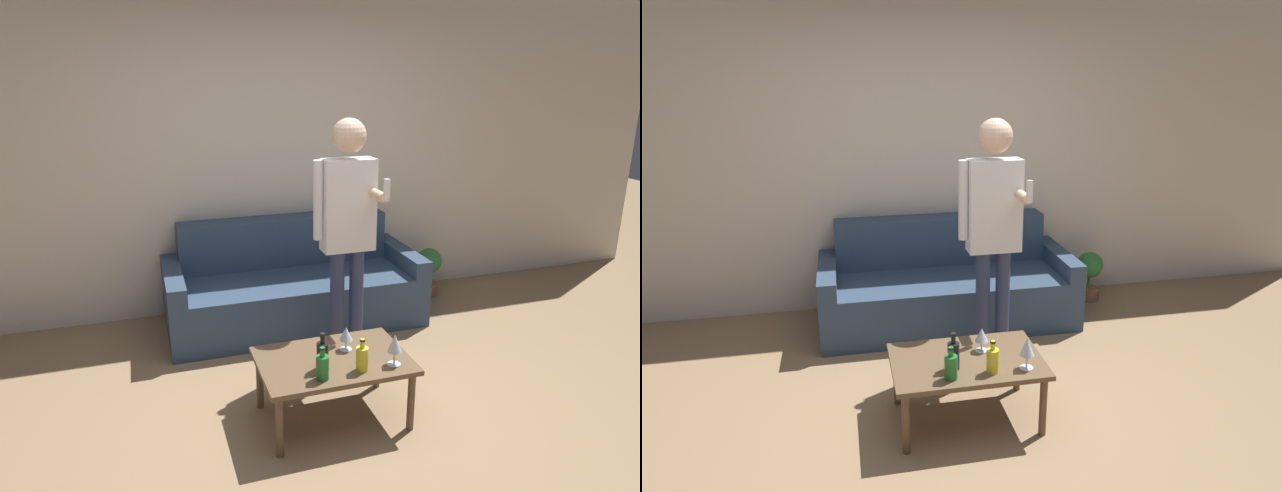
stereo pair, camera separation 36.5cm
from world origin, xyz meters
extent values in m
plane|color=#997A56|center=(0.00, 0.00, 0.00)|extent=(16.00, 16.00, 0.00)
cube|color=beige|center=(0.00, 2.16, 1.35)|extent=(8.00, 0.06, 2.70)
cube|color=#334760|center=(0.13, 1.53, 0.21)|extent=(1.79, 0.64, 0.42)
cube|color=#334760|center=(0.13, 1.97, 0.41)|extent=(1.79, 0.25, 0.83)
cube|color=#334760|center=(-0.83, 1.65, 0.28)|extent=(0.14, 0.88, 0.56)
cube|color=#334760|center=(1.10, 1.65, 0.28)|extent=(0.14, 0.88, 0.56)
cube|color=brown|center=(-0.02, 0.25, 0.39)|extent=(0.89, 0.60, 0.03)
cylinder|color=brown|center=(-0.41, 0.00, 0.19)|extent=(0.04, 0.04, 0.37)
cylinder|color=brown|center=(0.38, 0.00, 0.19)|extent=(0.04, 0.04, 0.37)
cylinder|color=brown|center=(-0.41, 0.50, 0.19)|extent=(0.04, 0.04, 0.37)
cylinder|color=brown|center=(0.38, 0.50, 0.19)|extent=(0.04, 0.04, 0.37)
cylinder|color=#23752D|center=(-0.15, 0.05, 0.47)|extent=(0.07, 0.07, 0.14)
cylinder|color=#23752D|center=(-0.15, 0.05, 0.57)|extent=(0.03, 0.03, 0.05)
cylinder|color=black|center=(-0.15, 0.05, 0.59)|extent=(0.03, 0.03, 0.01)
cylinder|color=yellow|center=(0.09, 0.07, 0.47)|extent=(0.07, 0.07, 0.14)
cylinder|color=yellow|center=(0.09, 0.07, 0.57)|extent=(0.03, 0.03, 0.05)
cylinder|color=black|center=(0.09, 0.07, 0.59)|extent=(0.03, 0.03, 0.01)
cylinder|color=black|center=(-0.11, 0.16, 0.48)|extent=(0.07, 0.07, 0.16)
cylinder|color=black|center=(-0.11, 0.16, 0.59)|extent=(0.03, 0.03, 0.06)
cylinder|color=black|center=(-0.11, 0.16, 0.62)|extent=(0.03, 0.03, 0.01)
cylinder|color=silver|center=(0.30, 0.07, 0.41)|extent=(0.08, 0.08, 0.01)
cylinder|color=silver|center=(0.30, 0.07, 0.45)|extent=(0.01, 0.01, 0.08)
cone|color=silver|center=(0.30, 0.07, 0.54)|extent=(0.08, 0.08, 0.11)
cylinder|color=silver|center=(0.09, 0.33, 0.41)|extent=(0.08, 0.08, 0.01)
cylinder|color=silver|center=(0.09, 0.33, 0.44)|extent=(0.01, 0.01, 0.06)
cone|color=silver|center=(0.09, 0.33, 0.51)|extent=(0.08, 0.08, 0.08)
cylinder|color=navy|center=(0.25, 0.92, 0.42)|extent=(0.10, 0.10, 0.84)
cylinder|color=navy|center=(0.39, 0.92, 0.42)|extent=(0.10, 0.10, 0.84)
cube|color=white|center=(0.32, 0.92, 1.16)|extent=(0.36, 0.16, 0.63)
sphere|color=beige|center=(0.32, 0.92, 1.62)|extent=(0.23, 0.23, 0.23)
cylinder|color=white|center=(0.11, 0.92, 1.20)|extent=(0.07, 0.07, 0.54)
cylinder|color=beige|center=(0.47, 0.79, 1.25)|extent=(0.07, 0.27, 0.07)
cube|color=white|center=(0.47, 0.63, 1.31)|extent=(0.03, 0.03, 0.14)
cylinder|color=#936042|center=(1.49, 1.84, 0.06)|extent=(0.19, 0.19, 0.11)
cylinder|color=#476B38|center=(1.49, 1.84, 0.18)|extent=(0.02, 0.02, 0.14)
sphere|color=#337A38|center=(1.49, 1.84, 0.33)|extent=(0.23, 0.23, 0.23)
camera|label=1|loc=(-1.03, -2.59, 2.05)|focal=32.00mm
camera|label=2|loc=(-0.67, -2.68, 2.05)|focal=32.00mm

